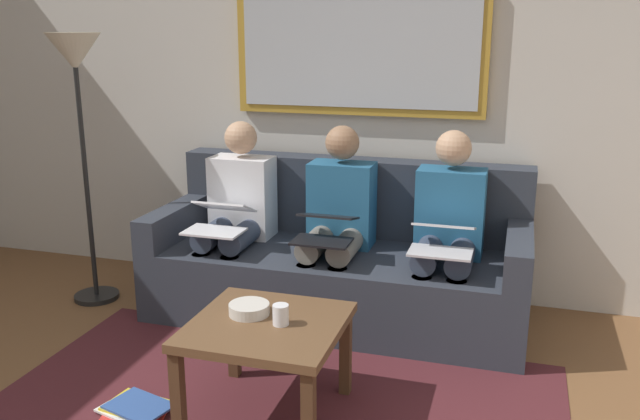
% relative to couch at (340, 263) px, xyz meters
% --- Properties ---
extents(wall_rear, '(6.00, 0.12, 2.60)m').
position_rel_couch_xyz_m(wall_rear, '(0.00, -0.48, 0.99)').
color(wall_rear, beige).
rests_on(wall_rear, ground_plane).
extents(area_rug, '(2.60, 1.80, 0.01)m').
position_rel_couch_xyz_m(area_rug, '(0.00, 1.27, -0.31)').
color(area_rug, '#4C1E23').
rests_on(area_rug, ground_plane).
extents(couch, '(2.20, 0.90, 0.90)m').
position_rel_couch_xyz_m(couch, '(0.00, 0.00, 0.00)').
color(couch, '#2D333D').
rests_on(couch, ground_plane).
extents(framed_mirror, '(1.57, 0.05, 0.78)m').
position_rel_couch_xyz_m(framed_mirror, '(0.00, -0.39, 1.24)').
color(framed_mirror, '#B7892D').
extents(coffee_table, '(0.65, 0.65, 0.46)m').
position_rel_couch_xyz_m(coffee_table, '(0.00, 1.22, 0.08)').
color(coffee_table, brown).
rests_on(coffee_table, ground_plane).
extents(cup, '(0.07, 0.07, 0.09)m').
position_rel_couch_xyz_m(cup, '(-0.07, 1.22, 0.19)').
color(cup, silver).
rests_on(cup, coffee_table).
extents(bowl, '(0.18, 0.18, 0.05)m').
position_rel_couch_xyz_m(bowl, '(0.10, 1.16, 0.17)').
color(bowl, beige).
rests_on(bowl, coffee_table).
extents(person_left, '(0.38, 0.58, 1.14)m').
position_rel_couch_xyz_m(person_left, '(-0.64, 0.07, 0.30)').
color(person_left, '#235B84').
rests_on(person_left, couch).
extents(laptop_silver, '(0.32, 0.33, 0.14)m').
position_rel_couch_xyz_m(laptop_silver, '(-0.64, 0.32, 0.31)').
color(laptop_silver, silver).
extents(person_middle, '(0.38, 0.58, 1.14)m').
position_rel_couch_xyz_m(person_middle, '(0.00, 0.07, 0.30)').
color(person_middle, '#235B84').
rests_on(person_middle, couch).
extents(laptop_black, '(0.31, 0.33, 0.14)m').
position_rel_couch_xyz_m(laptop_black, '(0.00, 0.32, 0.31)').
color(laptop_black, black).
extents(person_right, '(0.38, 0.58, 1.14)m').
position_rel_couch_xyz_m(person_right, '(0.64, 0.07, 0.30)').
color(person_right, silver).
rests_on(person_right, couch).
extents(laptop_white, '(0.33, 0.37, 0.16)m').
position_rel_couch_xyz_m(laptop_white, '(0.64, 0.30, 0.32)').
color(laptop_white, white).
extents(magazine_stack, '(0.36, 0.27, 0.04)m').
position_rel_couch_xyz_m(magazine_stack, '(0.58, 1.37, -0.29)').
color(magazine_stack, red).
rests_on(magazine_stack, ground_plane).
extents(standing_lamp, '(0.32, 0.32, 1.66)m').
position_rel_couch_xyz_m(standing_lamp, '(1.55, 0.27, 1.06)').
color(standing_lamp, black).
rests_on(standing_lamp, ground_plane).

